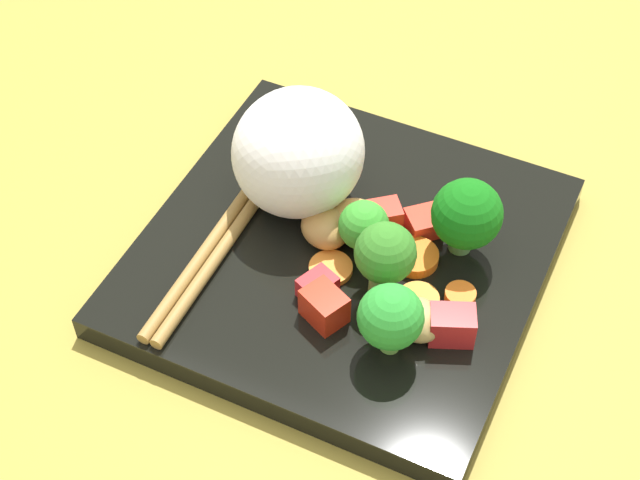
# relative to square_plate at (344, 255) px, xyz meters

# --- Properties ---
(ground_plane) EXTENTS (1.10, 1.10, 0.02)m
(ground_plane) POSITION_rel_square_plate_xyz_m (0.00, 0.00, -0.02)
(ground_plane) COLOR olive
(square_plate) EXTENTS (0.27, 0.27, 0.02)m
(square_plate) POSITION_rel_square_plate_xyz_m (0.00, 0.00, 0.00)
(square_plate) COLOR black
(square_plate) RESTS_ON ground_plane
(rice_mound) EXTENTS (0.10, 0.10, 0.09)m
(rice_mound) POSITION_rel_square_plate_xyz_m (0.03, 0.05, 0.05)
(rice_mound) COLOR white
(rice_mound) RESTS_ON square_plate
(broccoli_floret_0) EXTENTS (0.04, 0.04, 0.06)m
(broccoli_floret_0) POSITION_rel_square_plate_xyz_m (-0.03, -0.04, 0.05)
(broccoli_floret_0) COLOR #72B352
(broccoli_floret_0) RESTS_ON square_plate
(broccoli_floret_1) EXTENTS (0.04, 0.04, 0.05)m
(broccoli_floret_1) POSITION_rel_square_plate_xyz_m (-0.07, -0.06, 0.04)
(broccoli_floret_1) COLOR #6FAB42
(broccoli_floret_1) RESTS_ON square_plate
(broccoli_floret_2) EXTENTS (0.05, 0.05, 0.06)m
(broccoli_floret_2) POSITION_rel_square_plate_xyz_m (0.03, -0.08, 0.05)
(broccoli_floret_2) COLOR #5A8F4A
(broccoli_floret_2) RESTS_ON square_plate
(broccoli_floret_3) EXTENTS (0.03, 0.03, 0.04)m
(broccoli_floret_3) POSITION_rel_square_plate_xyz_m (-0.00, -0.01, 0.04)
(broccoli_floret_3) COLOR #63953B
(broccoli_floret_3) RESTS_ON square_plate
(carrot_slice_0) EXTENTS (0.04, 0.04, 0.00)m
(carrot_slice_0) POSITION_rel_square_plate_xyz_m (-0.03, -0.06, 0.01)
(carrot_slice_0) COLOR orange
(carrot_slice_0) RESTS_ON square_plate
(carrot_slice_1) EXTENTS (0.04, 0.04, 0.00)m
(carrot_slice_1) POSITION_rel_square_plate_xyz_m (-0.02, 0.00, 0.01)
(carrot_slice_1) COLOR orange
(carrot_slice_1) RESTS_ON square_plate
(carrot_slice_2) EXTENTS (0.04, 0.04, 0.01)m
(carrot_slice_2) POSITION_rel_square_plate_xyz_m (0.01, -0.05, 0.01)
(carrot_slice_2) COLOR orange
(carrot_slice_2) RESTS_ON square_plate
(carrot_slice_3) EXTENTS (0.03, 0.03, 0.01)m
(carrot_slice_3) POSITION_rel_square_plate_xyz_m (-0.01, -0.09, 0.01)
(carrot_slice_3) COLOR orange
(carrot_slice_3) RESTS_ON square_plate
(pepper_chunk_0) EXTENTS (0.03, 0.03, 0.02)m
(pepper_chunk_0) POSITION_rel_square_plate_xyz_m (0.02, -0.02, 0.02)
(pepper_chunk_0) COLOR red
(pepper_chunk_0) RESTS_ON square_plate
(pepper_chunk_1) EXTENTS (0.03, 0.03, 0.02)m
(pepper_chunk_1) POSITION_rel_square_plate_xyz_m (-0.06, -0.01, 0.02)
(pepper_chunk_1) COLOR red
(pepper_chunk_1) RESTS_ON square_plate
(pepper_chunk_2) EXTENTS (0.03, 0.03, 0.02)m
(pepper_chunk_2) POSITION_rel_square_plate_xyz_m (-0.04, -0.09, 0.02)
(pepper_chunk_2) COLOR red
(pepper_chunk_2) RESTS_ON square_plate
(pepper_chunk_3) EXTENTS (0.03, 0.03, 0.01)m
(pepper_chunk_3) POSITION_rel_square_plate_xyz_m (0.04, -0.04, 0.02)
(pepper_chunk_3) COLOR red
(pepper_chunk_3) RESTS_ON square_plate
(pepper_chunk_4) EXTENTS (0.03, 0.03, 0.02)m
(pepper_chunk_4) POSITION_rel_square_plate_xyz_m (-0.05, 0.00, 0.02)
(pepper_chunk_4) COLOR red
(pepper_chunk_4) RESTS_ON square_plate
(chicken_piece_0) EXTENTS (0.05, 0.05, 0.02)m
(chicken_piece_0) POSITION_rel_square_plate_xyz_m (-0.00, 0.01, 0.02)
(chicken_piece_0) COLOR #B98646
(chicken_piece_0) RESTS_ON square_plate
(chicken_piece_2) EXTENTS (0.05, 0.05, 0.02)m
(chicken_piece_2) POSITION_rel_square_plate_xyz_m (0.01, 0.00, 0.02)
(chicken_piece_2) COLOR tan
(chicken_piece_2) RESTS_ON square_plate
(chicken_piece_3) EXTENTS (0.04, 0.04, 0.02)m
(chicken_piece_3) POSITION_rel_square_plate_xyz_m (-0.05, -0.07, 0.02)
(chicken_piece_3) COLOR tan
(chicken_piece_3) RESTS_ON square_plate
(chopstick_pair) EXTENTS (0.22, 0.02, 0.01)m
(chopstick_pair) POSITION_rel_square_plate_xyz_m (-0.02, 0.08, 0.01)
(chopstick_pair) COLOR olive
(chopstick_pair) RESTS_ON square_plate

